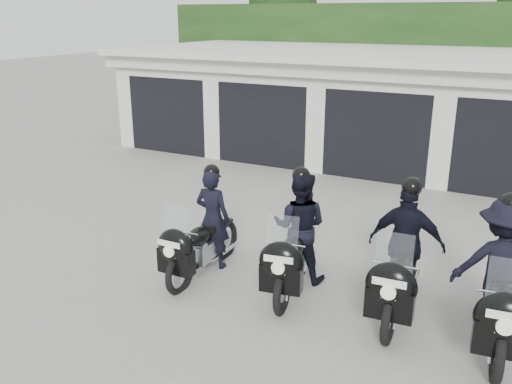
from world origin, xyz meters
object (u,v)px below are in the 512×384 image
at_px(police_bike_a, 204,231).
at_px(police_bike_d, 501,278).
at_px(police_bike_c, 404,255).
at_px(police_bike_b, 297,236).

relative_size(police_bike_a, police_bike_d, 0.91).
xyz_separation_m(police_bike_c, police_bike_d, (1.23, -0.17, 0.01)).
height_order(police_bike_a, police_bike_d, police_bike_d).
bearing_deg(police_bike_d, police_bike_b, 170.50).
height_order(police_bike_b, police_bike_c, police_bike_c).
bearing_deg(police_bike_c, police_bike_b, 177.20).
height_order(police_bike_b, police_bike_d, police_bike_d).
xyz_separation_m(police_bike_b, police_bike_d, (2.81, -0.13, 0.04)).
distance_m(police_bike_b, police_bike_c, 1.58).
distance_m(police_bike_c, police_bike_d, 1.24).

